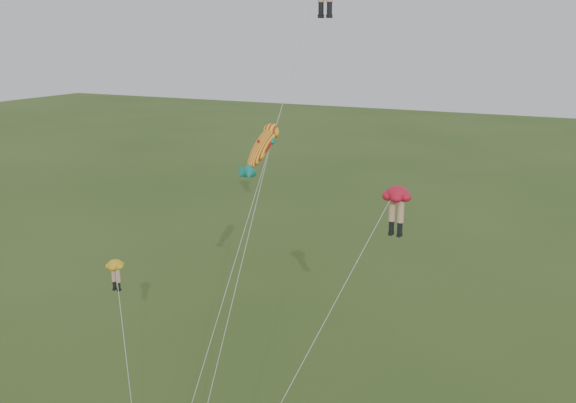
% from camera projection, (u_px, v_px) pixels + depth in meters
% --- Properties ---
extents(legs_kite_red_mid, '(5.33, 10.62, 13.13)m').
position_uv_depth(legs_kite_red_mid, '(395.00, 201.00, 31.27)').
color(legs_kite_red_mid, red).
rests_on(legs_kite_red_mid, ground).
extents(legs_kite_yellow, '(3.48, 3.25, 9.29)m').
position_uv_depth(legs_kite_yellow, '(116.00, 275.00, 32.31)').
color(legs_kite_yellow, gold).
rests_on(legs_kite_yellow, ground).
extents(fish_kite, '(1.39, 7.80, 16.11)m').
position_uv_depth(fish_kite, '(262.00, 147.00, 32.59)').
color(fish_kite, yellow).
rests_on(fish_kite, ground).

